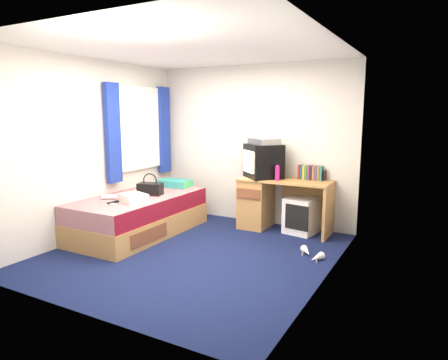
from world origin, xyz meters
The scene contains 20 objects.
ground centered at (0.00, 0.00, 0.00)m, with size 3.40×3.40×0.00m, color #0C1438.
room_shell centered at (0.00, 0.00, 1.45)m, with size 3.40×3.40×3.40m.
bed centered at (-1.10, 0.31, 0.27)m, with size 1.01×2.00×0.54m.
pillow centered at (-1.09, 1.14, 0.59)m, with size 0.49×0.31×0.11m, color #1B64B1.
desk centered at (0.37, 1.44, 0.41)m, with size 1.30×0.55×0.75m.
storage_cube centered at (0.89, 1.44, 0.25)m, with size 0.40×0.40×0.51m, color white.
crt_tv centered at (0.29, 1.44, 0.99)m, with size 0.67×0.67×0.49m.
vcr centered at (0.29, 1.44, 1.28)m, with size 0.44×0.31×0.08m, color #ACACAE.
book_row centered at (0.95, 1.60, 0.85)m, with size 0.34×0.13×0.20m.
picture_frame centered at (1.14, 1.63, 0.82)m, with size 0.02×0.12×0.14m, color black.
pink_water_bottle centered at (0.57, 1.28, 0.85)m, with size 0.06×0.06×0.19m, color #C51B7B.
aerosol_can centered at (0.56, 1.42, 0.83)m, with size 0.05×0.05×0.17m, color white.
handbag centered at (-1.01, 0.46, 0.63)m, with size 0.37×0.27×0.31m.
towel centered at (-0.90, -0.02, 0.60)m, with size 0.33×0.28×0.11m, color silver.
magazine centered at (-1.27, 0.34, 0.55)m, with size 0.21×0.28×0.01m, color yellow.
water_bottle centered at (-1.30, -0.04, 0.58)m, with size 0.07×0.07×0.20m, color silver.
colour_swatch_fan centered at (-1.08, -0.23, 0.55)m, with size 0.22×0.06×0.01m, color yellow.
remote_control centered at (-1.10, -0.18, 0.55)m, with size 0.05×0.16×0.02m, color black.
window_assembly centered at (-1.55, 0.90, 1.42)m, with size 0.11×1.42×1.40m.
white_heels centered at (1.31, 0.53, 0.04)m, with size 0.34×0.39×0.09m.
Camera 1 is at (2.55, -3.89, 1.68)m, focal length 32.00 mm.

